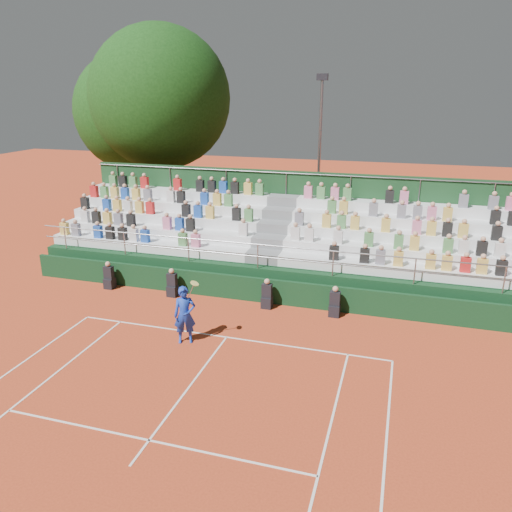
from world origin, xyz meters
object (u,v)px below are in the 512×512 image
(tree_east, at_px, (160,98))
(floodlight_mast, at_px, (320,145))
(tree_west, at_px, (135,112))
(tennis_player, at_px, (185,315))

(tree_east, height_order, floodlight_mast, tree_east)
(floodlight_mast, bearing_deg, tree_west, -177.37)
(tree_west, height_order, floodlight_mast, tree_west)
(tennis_player, bearing_deg, floodlight_mast, 82.85)
(tree_west, bearing_deg, tennis_player, -56.32)
(tree_west, relative_size, tree_east, 0.89)
(tennis_player, relative_size, tree_east, 0.19)
(tennis_player, relative_size, tree_west, 0.22)
(tennis_player, bearing_deg, tree_east, 118.61)
(tennis_player, relative_size, floodlight_mast, 0.25)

